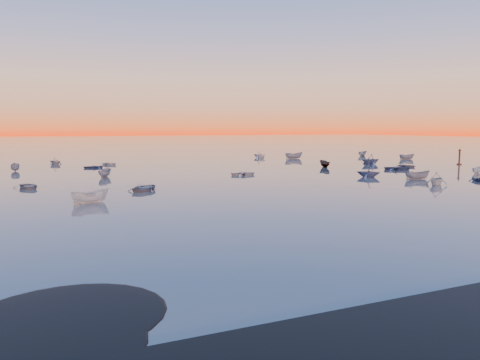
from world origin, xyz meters
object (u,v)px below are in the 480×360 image
boat_near_right (368,177)px  channel_marker (459,158)px  boat_near_left (28,189)px  boat_near_center (90,203)px

boat_near_right → channel_marker: channel_marker is taller
boat_near_left → boat_near_center: size_ratio=1.05×
boat_near_left → channel_marker: 75.45m
boat_near_center → channel_marker: channel_marker is taller
boat_near_right → channel_marker: size_ratio=1.06×
boat_near_center → boat_near_right: 39.81m
boat_near_center → boat_near_right: bearing=-91.8°
boat_near_left → boat_near_right: bearing=-22.6°
boat_near_center → channel_marker: size_ratio=1.13×
boat_near_center → channel_marker: (69.94, 18.85, 1.27)m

